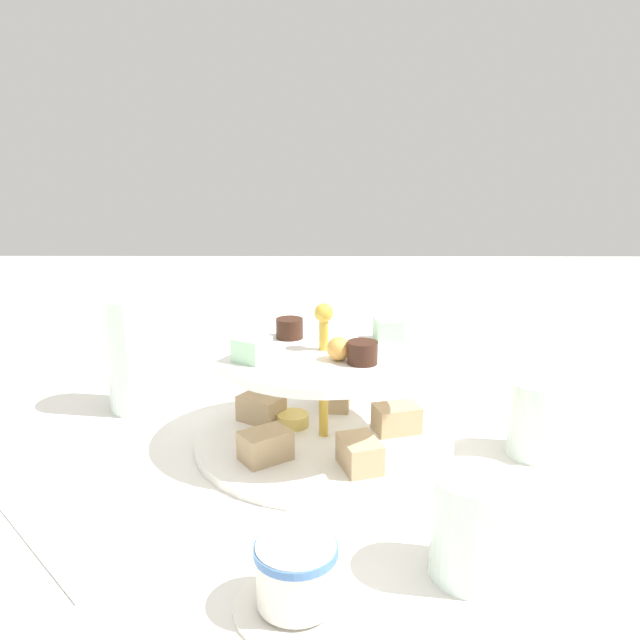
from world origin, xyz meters
The scene contains 8 objects.
ground_plane centered at (0.00, 0.00, 0.00)m, with size 2.40×2.40×0.00m, color silver.
tiered_serving_stand centered at (0.00, 0.00, 0.05)m, with size 0.28×0.28×0.16m.
water_glass_tall_right centered at (0.23, -0.10, 0.07)m, with size 0.07×0.07×0.14m, color silver.
water_glass_short_left centered at (-0.11, 0.22, 0.04)m, with size 0.06×0.06×0.08m, color silver.
teacup_with_saucer centered at (0.02, 0.26, 0.02)m, with size 0.09×0.09×0.05m.
butter_knife_left centered at (-0.07, -0.29, 0.00)m, with size 0.17×0.01×0.00m, color silver.
butter_knife_right centered at (0.23, 0.19, 0.00)m, with size 0.17×0.01×0.00m, color silver.
water_glass_mid_back centered at (-0.22, 0.02, 0.04)m, with size 0.06×0.06×0.08m, color silver.
Camera 1 is at (-0.00, 0.65, 0.32)m, focal length 36.53 mm.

